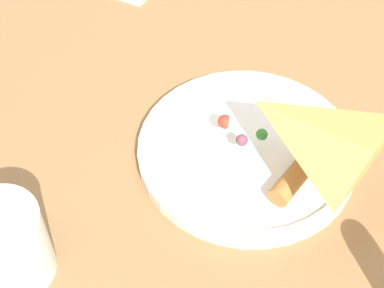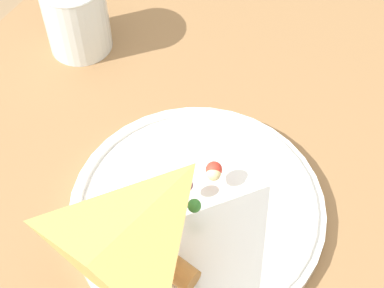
# 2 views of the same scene
# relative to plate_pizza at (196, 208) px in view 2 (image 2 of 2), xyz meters

# --- Properties ---
(plate_pizza) EXTENTS (0.26, 0.26, 0.05)m
(plate_pizza) POSITION_rel_plate_pizza_xyz_m (0.00, 0.00, 0.00)
(plate_pizza) COLOR white
(plate_pizza) RESTS_ON dining_table
(milk_glass) EXTENTS (0.08, 0.08, 0.10)m
(milk_glass) POSITION_rel_plate_pizza_xyz_m (0.15, 0.25, 0.03)
(milk_glass) COLOR white
(milk_glass) RESTS_ON dining_table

